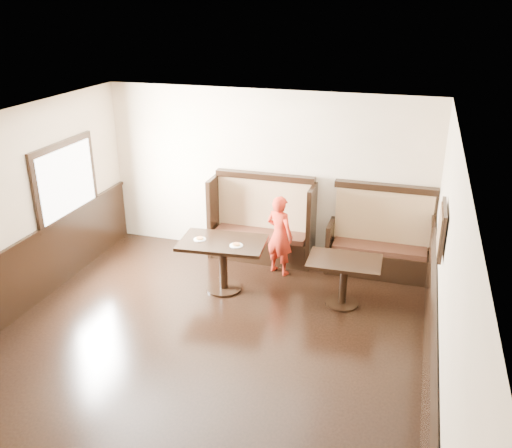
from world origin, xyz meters
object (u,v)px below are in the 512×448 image
at_px(booth_neighbor, 380,245).
at_px(child, 280,235).
at_px(booth_main, 262,228).
at_px(table_main, 223,253).
at_px(table_neighbor, 344,271).

height_order(booth_neighbor, child, booth_neighbor).
bearing_deg(child, booth_neighbor, -140.79).
height_order(booth_main, booth_neighbor, same).
bearing_deg(booth_neighbor, child, -162.58).
bearing_deg(booth_neighbor, table_main, -150.25).
bearing_deg(child, table_neighbor, 170.07).
bearing_deg(booth_neighbor, booth_main, 179.95).
xyz_separation_m(table_neighbor, child, (-1.12, 0.69, 0.12)).
height_order(booth_main, table_neighbor, booth_main).
relative_size(table_neighbor, child, 0.79).
xyz_separation_m(booth_neighbor, child, (-1.53, -0.48, 0.17)).
relative_size(booth_main, booth_neighbor, 1.06).
distance_m(booth_neighbor, child, 1.61).
xyz_separation_m(booth_main, table_main, (-0.25, -1.26, 0.09)).
relative_size(table_main, table_neighbor, 1.27).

